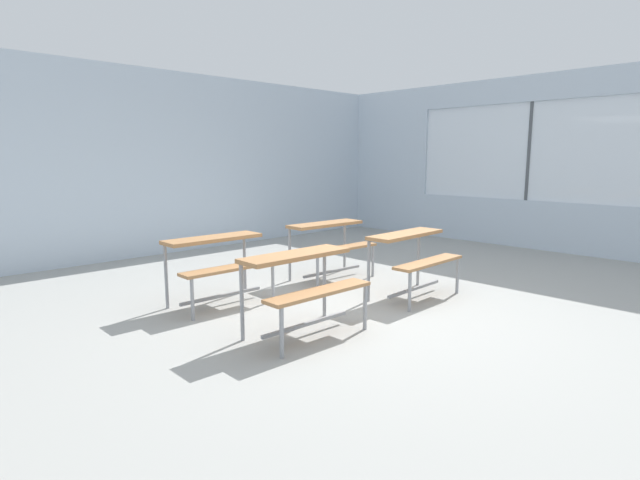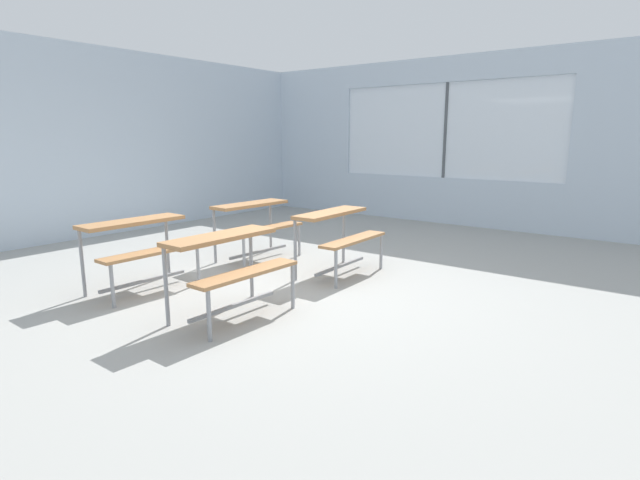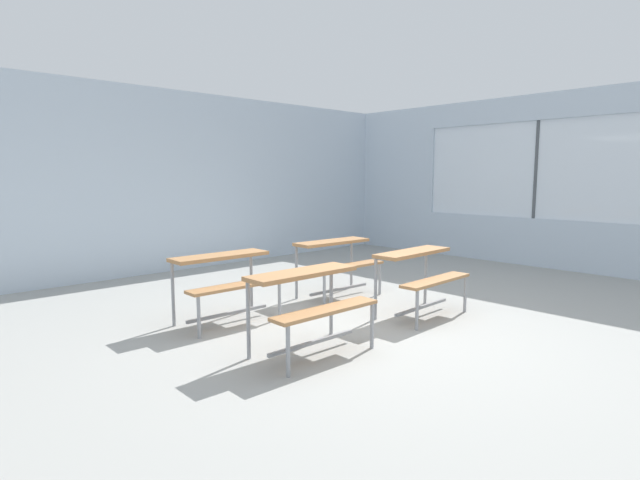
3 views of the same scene
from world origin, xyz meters
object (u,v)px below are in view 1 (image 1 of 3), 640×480
desk_bench_r0c1 (413,249)px  desk_bench_r1c1 (331,237)px  desk_bench_r0c0 (303,274)px  desk_bench_r1c0 (219,254)px

desk_bench_r0c1 → desk_bench_r1c1: same height
desk_bench_r1c1 → desk_bench_r0c0: bearing=-139.4°
desk_bench_r0c0 → desk_bench_r1c1: bearing=39.0°
desk_bench_r0c0 → desk_bench_r1c0: size_ratio=1.00×
desk_bench_r0c0 → desk_bench_r0c1: same height
desk_bench_r0c0 → desk_bench_r1c1: same height
desk_bench_r0c0 → desk_bench_r1c0: (-0.02, 1.34, 0.00)m
desk_bench_r1c0 → desk_bench_r1c1: size_ratio=0.99×
desk_bench_r0c1 → desk_bench_r1c1: bearing=90.1°
desk_bench_r0c1 → desk_bench_r1c1: size_ratio=0.99×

